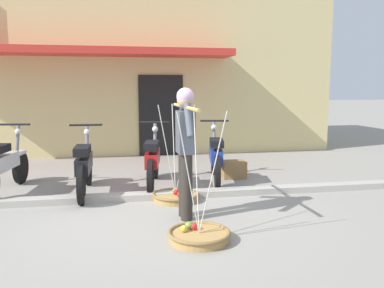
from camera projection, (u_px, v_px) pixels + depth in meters
ground_plane at (161, 212)px, 5.53m from camera, size 90.00×90.00×0.00m
sidewalk_curb at (156, 196)px, 6.20m from camera, size 20.00×0.24×0.10m
fruit_vendor at (185, 144)px, 5.17m from camera, size 0.22×1.65×1.70m
fruit_basket_left_side at (176, 196)px, 6.10m from camera, size 0.71×0.71×1.45m
fruit_basket_right_side at (199, 235)px, 4.50m from camera, size 0.71×0.71×1.45m
motorcycle_nearest_shop at (5, 165)px, 6.51m from camera, size 0.54×1.81×1.09m
motorcycle_second_in_row at (85, 166)px, 6.42m from camera, size 0.54×1.82×1.09m
motorcycle_third_in_row at (153, 161)px, 6.93m from camera, size 0.54×1.81×1.09m
motorcycle_end_of_row at (216, 157)px, 7.27m from camera, size 0.56×1.80×1.09m
storefront_building at (86, 74)px, 11.99m from camera, size 13.00×6.00×4.20m
wooden_crate at (233, 169)px, 7.63m from camera, size 0.44×0.36×0.32m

